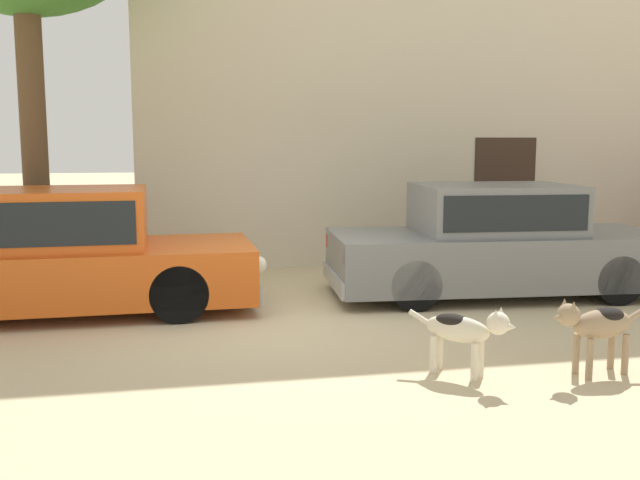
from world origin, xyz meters
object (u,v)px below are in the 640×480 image
at_px(stray_dog_spotted, 598,323).
at_px(parked_sedan_second, 496,241).
at_px(parked_sedan_nearest, 59,253).
at_px(stray_dog_tan, 464,329).

bearing_deg(stray_dog_spotted, parked_sedan_second, -108.82).
xyz_separation_m(parked_sedan_nearest, stray_dog_spotted, (4.98, -3.33, -0.27)).
bearing_deg(stray_dog_tan, parked_sedan_second, 107.40).
height_order(parked_sedan_nearest, stray_dog_spotted, parked_sedan_nearest).
distance_m(parked_sedan_nearest, stray_dog_tan, 4.96).
distance_m(parked_sedan_nearest, parked_sedan_second, 5.53).
bearing_deg(stray_dog_spotted, stray_dog_tan, -17.99).
xyz_separation_m(parked_sedan_second, stray_dog_spotted, (-0.55, -3.26, -0.26)).
height_order(parked_sedan_nearest, stray_dog_tan, parked_sedan_nearest).
height_order(parked_sedan_nearest, parked_sedan_second, parked_sedan_nearest).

